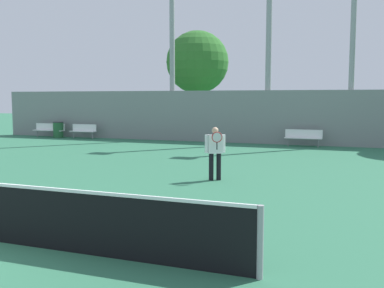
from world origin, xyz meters
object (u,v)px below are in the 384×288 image
(tennis_player, at_px, (215,150))
(light_pole_center_back, at_px, (353,21))
(trash_bin, at_px, (58,130))
(tree_green_broad, at_px, (197,63))
(bench_adjacent_court, at_px, (50,129))
(light_pole_near_left, at_px, (172,23))
(light_pole_far_right, at_px, (269,32))
(bench_courtside_far, at_px, (303,136))
(bench_courtside_near, at_px, (84,130))

(tennis_player, height_order, light_pole_center_back, light_pole_center_back)
(trash_bin, xyz_separation_m, tree_green_broad, (7.34, 4.79, 4.20))
(bench_adjacent_court, relative_size, light_pole_near_left, 0.18)
(light_pole_far_right, height_order, tree_green_broad, light_pole_far_right)
(bench_courtside_far, distance_m, light_pole_center_back, 6.17)
(trash_bin, distance_m, tree_green_broad, 9.72)
(bench_adjacent_court, xyz_separation_m, tree_green_broad, (8.05, 4.71, 4.16))
(light_pole_far_right, distance_m, trash_bin, 13.81)
(light_pole_near_left, height_order, tree_green_broad, light_pole_near_left)
(light_pole_center_back, distance_m, tree_green_broad, 10.27)
(trash_bin, bearing_deg, light_pole_far_right, 5.03)
(light_pole_center_back, xyz_separation_m, trash_bin, (-16.84, -1.19, -5.71))
(bench_courtside_far, xyz_separation_m, bench_adjacent_court, (-15.39, 0.00, 0.00))
(bench_adjacent_court, xyz_separation_m, light_pole_far_right, (13.37, 1.04, 5.36))
(tennis_player, xyz_separation_m, light_pole_center_back, (3.50, 11.45, 5.30))
(light_pole_center_back, relative_size, tree_green_broad, 1.62)
(bench_courtside_far, bearing_deg, light_pole_far_right, 152.84)
(light_pole_far_right, bearing_deg, trash_bin, -174.97)
(tennis_player, relative_size, light_pole_near_left, 0.13)
(light_pole_far_right, bearing_deg, bench_courtside_near, -174.55)
(bench_adjacent_court, relative_size, trash_bin, 2.21)
(light_pole_near_left, bearing_deg, trash_bin, -170.12)
(light_pole_near_left, height_order, light_pole_center_back, light_pole_near_left)
(bench_courtside_near, bearing_deg, trash_bin, -177.55)
(light_pole_far_right, bearing_deg, tree_green_broad, 145.40)
(tennis_player, height_order, bench_courtside_near, tennis_player)
(tennis_player, xyz_separation_m, bench_courtside_far, (1.35, 10.34, -0.38))
(bench_courtside_near, xyz_separation_m, bench_adjacent_court, (-2.48, 0.00, 0.00))
(bench_adjacent_court, bearing_deg, bench_courtside_far, -0.00)
(bench_courtside_far, bearing_deg, tree_green_broad, 147.33)
(tennis_player, distance_m, light_pole_near_left, 14.30)
(bench_courtside_near, xyz_separation_m, light_pole_center_back, (15.06, 1.11, 5.67))
(tennis_player, distance_m, bench_courtside_far, 10.44)
(tennis_player, height_order, bench_adjacent_court, tennis_player)
(light_pole_far_right, distance_m, tree_green_broad, 6.58)
(tennis_player, bearing_deg, bench_courtside_near, 109.46)
(light_pole_far_right, relative_size, trash_bin, 10.98)
(tennis_player, bearing_deg, light_pole_near_left, 89.78)
(light_pole_far_right, height_order, trash_bin, light_pole_far_right)
(light_pole_near_left, bearing_deg, bench_courtside_near, -167.71)
(tennis_player, bearing_deg, bench_courtside_far, 53.81)
(bench_adjacent_court, xyz_separation_m, light_pole_center_back, (17.54, 1.11, 5.67))
(light_pole_near_left, xyz_separation_m, light_pole_far_right, (5.58, -0.12, -0.78))
(trash_bin, bearing_deg, bench_adjacent_court, 173.77)
(light_pole_far_right, relative_size, light_pole_center_back, 0.97)
(light_pole_far_right, bearing_deg, tennis_player, -86.63)
(tennis_player, xyz_separation_m, light_pole_far_right, (-0.67, 11.38, 4.99))
(tennis_player, bearing_deg, bench_adjacent_court, 114.90)
(tennis_player, xyz_separation_m, tree_green_broad, (-5.99, 15.05, 3.79))
(light_pole_center_back, relative_size, trash_bin, 11.30)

